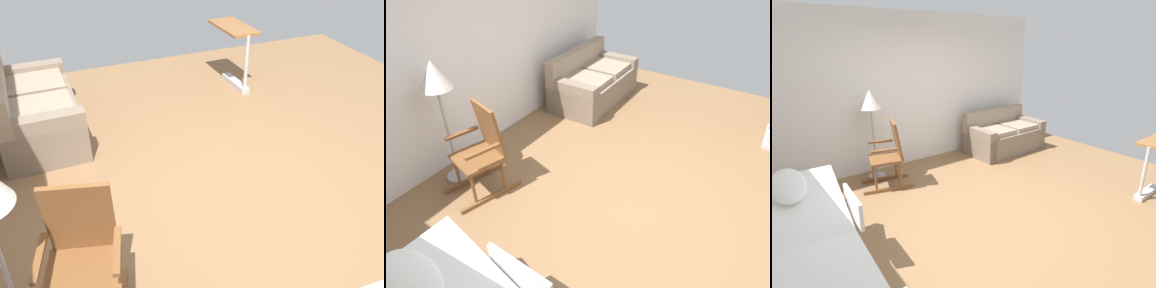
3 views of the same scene
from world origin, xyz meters
TOP-DOWN VIEW (x-y plane):
  - ground_plane at (0.00, 0.00)m, footprint 7.33×7.33m
  - back_wall at (0.00, 2.35)m, footprint 6.06×0.10m
  - couch at (1.91, 1.70)m, footprint 1.61×0.88m
  - rocking_chair at (-0.68, 1.58)m, footprint 0.86×0.65m
  - floor_lamp at (-0.75, 2.02)m, footprint 0.34×0.34m

SIDE VIEW (x-z plane):
  - ground_plane at x=0.00m, z-range 0.00..0.00m
  - couch at x=1.91m, z-range -0.12..0.73m
  - rocking_chair at x=-0.68m, z-range -0.02..1.03m
  - floor_lamp at x=-0.75m, z-range 0.49..1.97m
  - back_wall at x=0.00m, z-range 0.00..2.70m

